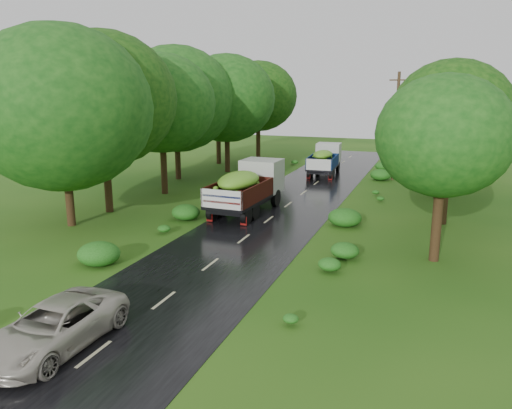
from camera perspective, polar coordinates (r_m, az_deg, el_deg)
The scene contains 10 objects.
ground at distance 18.91m, azimuth -10.49°, elevation -10.75°, with size 120.00×120.00×0.00m, color #1A480F.
road at distance 23.02m, azimuth -4.17°, elevation -6.04°, with size 6.50×80.00×0.02m, color black.
road_lines at distance 23.88m, azimuth -3.18°, elevation -5.27°, with size 0.12×69.60×0.00m.
truck_near at distance 30.85m, azimuth -0.81°, elevation 2.25°, with size 2.78×7.17×2.97m.
truck_far at distance 44.40m, azimuth 7.91°, elevation 5.28°, with size 2.46×6.19×2.56m.
car at distance 16.41m, azimuth -22.08°, elevation -12.77°, with size 2.27×4.92×1.37m, color #B8B2A3.
utility_pole at distance 42.63m, azimuth 15.70°, elevation 8.70°, with size 1.50×0.52×8.74m.
trees_left at distance 39.84m, azimuth -8.65°, elevation 11.67°, with size 6.73×32.36×8.80m.
trees_right at distance 36.06m, azimuth 21.22°, elevation 9.36°, with size 4.44×32.34×7.79m.
shrubs at distance 31.00m, azimuth 2.64°, elevation -0.22°, with size 11.90×44.00×0.70m.
Camera 1 is at (9.00, -14.74, 7.69)m, focal length 35.00 mm.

